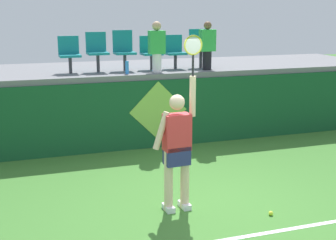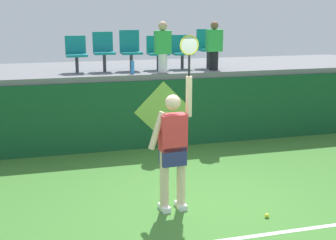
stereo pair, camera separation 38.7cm
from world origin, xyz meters
name	(u,v)px [view 2 (the right image)]	position (x,y,z in m)	size (l,w,h in m)	color
ground_plane	(203,206)	(0.00, 0.00, 0.00)	(40.00, 40.00, 0.00)	#3D752D
court_back_wall	(152,114)	(0.00, 3.24, 0.73)	(12.50, 0.20, 1.46)	#144C28
spectator_platform	(138,69)	(0.00, 4.65, 1.52)	(12.50, 2.92, 0.12)	slate
court_baseline_stripe	(231,239)	(0.00, -1.07, 0.00)	(11.25, 0.08, 0.01)	white
tennis_player	(173,146)	(-0.46, 0.03, 0.98)	(0.75, 0.28, 2.55)	white
tennis_ball	(267,216)	(0.75, -0.61, 0.03)	(0.07, 0.07, 0.07)	#D1E533
water_bottle	(133,67)	(-0.37, 3.44, 1.71)	(0.08, 0.08, 0.27)	#338CE5
stadium_chair_0	(76,52)	(-1.49, 4.00, 2.01)	(0.44, 0.42, 0.77)	#38383D
stadium_chair_1	(104,49)	(-0.89, 4.00, 2.05)	(0.44, 0.42, 0.85)	#38383D
stadium_chair_2	(130,49)	(-0.30, 4.01, 2.06)	(0.44, 0.42, 0.88)	#38383D
stadium_chair_3	(157,51)	(0.31, 4.00, 1.99)	(0.44, 0.42, 0.75)	#38383D
stadium_chair_4	(181,50)	(0.87, 4.00, 1.99)	(0.44, 0.42, 0.76)	#38383D
stadium_chair_5	(207,46)	(1.49, 4.00, 2.08)	(0.44, 0.42, 0.88)	#38383D
spectator_0	(163,46)	(0.31, 3.53, 2.14)	(0.34, 0.20, 1.08)	white
spectator_1	(214,45)	(1.49, 3.56, 2.13)	(0.34, 0.20, 1.07)	black
wall_signage_mount	(163,147)	(0.21, 3.14, 0.00)	(1.27, 0.01, 1.44)	#144C28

